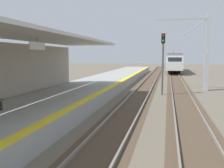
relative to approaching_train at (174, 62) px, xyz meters
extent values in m
cube|color=#999993|center=(-7.80, -37.42, -1.73)|extent=(5.00, 80.00, 0.90)
cube|color=yellow|center=(-5.55, -37.42, -1.27)|extent=(0.50, 80.00, 0.01)
cube|color=silver|center=(-7.90, -43.62, 2.17)|extent=(4.40, 24.00, 0.16)
cube|color=white|center=(-7.50, -41.62, 1.64)|extent=(0.08, 1.40, 0.36)
cylinder|color=#333333|center=(-7.50, -41.62, 1.96)|extent=(0.03, 0.03, 0.27)
cube|color=#4C3D2D|center=(-3.40, -33.42, -2.17)|extent=(2.34, 120.00, 0.01)
cube|color=slate|center=(-4.12, -33.42, -2.09)|extent=(0.08, 120.00, 0.15)
cube|color=slate|center=(-2.68, -33.42, -2.09)|extent=(0.08, 120.00, 0.15)
cube|color=#4C3D2D|center=(0.00, -33.42, -2.17)|extent=(2.34, 120.00, 0.01)
cube|color=slate|center=(-0.72, -33.42, -2.09)|extent=(0.08, 120.00, 0.15)
cube|color=slate|center=(0.72, -33.42, -2.09)|extent=(0.08, 120.00, 0.15)
cube|color=silver|center=(0.00, 0.38, -0.11)|extent=(2.90, 18.00, 2.70)
cube|color=slate|center=(0.00, 0.38, 1.46)|extent=(2.67, 18.00, 0.44)
cube|color=black|center=(0.00, -8.64, 0.30)|extent=(2.32, 0.06, 1.21)
cube|color=silver|center=(0.00, -9.42, -0.58)|extent=(2.78, 1.60, 1.49)
cube|color=black|center=(1.46, 0.38, 0.30)|extent=(0.04, 15.84, 0.86)
cylinder|color=#333333|center=(0.00, 3.98, 2.13)|extent=(0.06, 0.06, 0.90)
cube|color=black|center=(0.00, -5.47, -1.82)|extent=(2.17, 2.20, 0.72)
cube|color=black|center=(0.00, 6.23, -1.82)|extent=(2.17, 2.20, 0.72)
cylinder|color=#4C4C4C|center=(-1.58, -31.60, 0.02)|extent=(0.16, 0.16, 4.40)
cube|color=black|center=(-1.58, -31.60, 2.62)|extent=(0.32, 0.24, 0.80)
sphere|color=red|center=(-1.58, -31.74, 2.84)|extent=(0.16, 0.16, 0.16)
sphere|color=green|center=(-1.58, -31.74, 2.40)|extent=(0.16, 0.16, 0.16)
cube|color=#9EA3A8|center=(2.46, -27.94, -0.30)|extent=(0.40, 0.40, 3.75)
cube|color=#9EA3A8|center=(2.46, -27.94, 3.45)|extent=(0.28, 0.28, 3.75)
cube|color=#9EA3A8|center=(0.06, -27.94, 4.72)|extent=(4.80, 0.16, 0.16)
cylinder|color=#9EA3A8|center=(1.26, -27.94, 3.92)|extent=(2.47, 0.07, 1.60)
camera|label=1|loc=(-1.14, -52.69, 1.15)|focal=38.97mm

